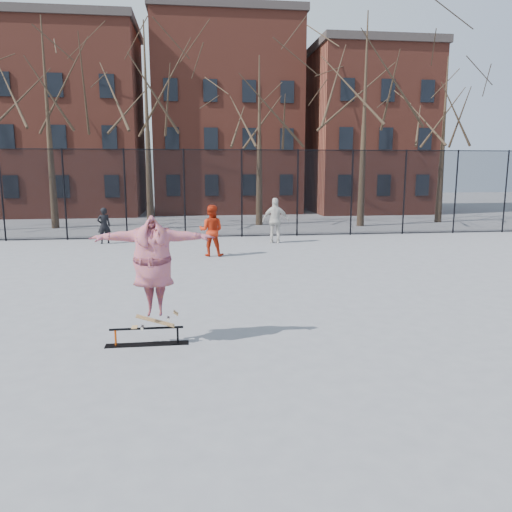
{
  "coord_description": "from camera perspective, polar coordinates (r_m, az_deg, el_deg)",
  "views": [
    {
      "loc": [
        -1.07,
        -9.83,
        3.2
      ],
      "look_at": [
        0.38,
        1.5,
        1.16
      ],
      "focal_mm": 35.0,
      "sensor_mm": 36.0,
      "label": 1
    }
  ],
  "objects": [
    {
      "name": "skate_rail",
      "position": [
        9.43,
        -12.36,
        -9.12
      ],
      "size": [
        1.5,
        0.23,
        0.33
      ],
      "color": "black",
      "rests_on": "ground"
    },
    {
      "name": "skateboard",
      "position": [
        9.34,
        -11.42,
        -7.68
      ],
      "size": [
        0.77,
        0.18,
        0.09
      ],
      "primitive_type": null,
      "color": "#96653C",
      "rests_on": "skate_rail"
    },
    {
      "name": "bystander_red",
      "position": [
        18.14,
        -5.13,
        2.92
      ],
      "size": [
        1.04,
        0.89,
        1.85
      ],
      "primitive_type": "imported",
      "rotation": [
        0.0,
        0.0,
        2.92
      ],
      "color": "#B3280F",
      "rests_on": "ground"
    },
    {
      "name": "tree_row",
      "position": [
        27.31,
        -5.82,
        18.86
      ],
      "size": [
        33.66,
        7.46,
        10.67
      ],
      "color": "black",
      "rests_on": "ground"
    },
    {
      "name": "rowhouses",
      "position": [
        35.99,
        -4.58,
        14.69
      ],
      "size": [
        29.0,
        7.0,
        13.0
      ],
      "color": "brown",
      "rests_on": "ground"
    },
    {
      "name": "fence",
      "position": [
        22.89,
        -4.69,
        7.25
      ],
      "size": [
        34.03,
        0.07,
        4.0
      ],
      "color": "black",
      "rests_on": "ground"
    },
    {
      "name": "bystander_black",
      "position": [
        21.96,
        -16.98,
        3.34
      ],
      "size": [
        0.65,
        0.53,
        1.53
      ],
      "primitive_type": "imported",
      "rotation": [
        0.0,
        0.0,
        3.48
      ],
      "color": "black",
      "rests_on": "ground"
    },
    {
      "name": "ground",
      "position": [
        10.4,
        -1.04,
        -7.79
      ],
      "size": [
        100.0,
        100.0,
        0.0
      ],
      "primitive_type": "plane",
      "color": "slate"
    },
    {
      "name": "bystander_white",
      "position": [
        21.22,
        2.25,
        4.08
      ],
      "size": [
        1.18,
        0.64,
        1.92
      ],
      "primitive_type": "imported",
      "rotation": [
        0.0,
        0.0,
        2.98
      ],
      "color": "beige",
      "rests_on": "ground"
    },
    {
      "name": "skater",
      "position": [
        9.09,
        -11.63,
        -1.98
      ],
      "size": [
        2.24,
        0.68,
        1.81
      ],
      "primitive_type": "imported",
      "rotation": [
        0.0,
        0.0,
        -0.04
      ],
      "color": "#503B95",
      "rests_on": "skateboard"
    }
  ]
}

